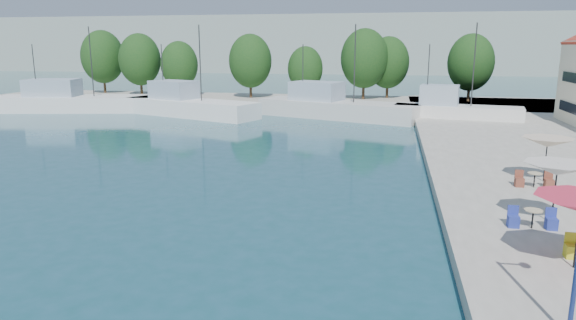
% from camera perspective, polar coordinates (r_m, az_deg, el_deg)
% --- Properties ---
extents(quay_far, '(90.00, 16.00, 0.60)m').
position_cam_1_polar(quay_far, '(68.62, 1.57, 6.45)').
color(quay_far, gray).
rests_on(quay_far, ground).
extents(hill_west, '(180.00, 40.00, 16.00)m').
position_cam_1_polar(hill_west, '(163.72, -0.47, 12.71)').
color(hill_west, '#8F9C93').
rests_on(hill_west, ground).
extents(hill_east, '(140.00, 40.00, 12.00)m').
position_cam_1_polar(hill_east, '(183.86, 23.26, 11.08)').
color(hill_east, '#8F9C93').
rests_on(hill_east, ground).
extents(trawler_01, '(19.74, 8.96, 10.20)m').
position_cam_1_polar(trawler_01, '(66.37, -22.67, 5.94)').
color(trawler_01, white).
rests_on(trawler_01, ground).
extents(trawler_02, '(16.77, 9.84, 10.20)m').
position_cam_1_polar(trawler_02, '(58.36, -11.08, 5.89)').
color(trawler_02, white).
rests_on(trawler_02, ground).
extents(trawler_03, '(18.24, 10.39, 10.20)m').
position_cam_1_polar(trawler_03, '(55.95, 5.19, 5.80)').
color(trawler_03, silver).
rests_on(trawler_03, ground).
extents(trawler_04, '(12.59, 5.20, 10.20)m').
position_cam_1_polar(trawler_04, '(54.19, 17.96, 5.02)').
color(trawler_04, silver).
rests_on(trawler_04, ground).
extents(tree_01, '(6.31, 6.31, 9.34)m').
position_cam_1_polar(tree_01, '(83.42, -19.91, 10.73)').
color(tree_01, '#3F2B19').
rests_on(tree_01, quay_far).
extents(tree_02, '(5.95, 5.95, 8.81)m').
position_cam_1_polar(tree_02, '(78.29, -16.15, 10.67)').
color(tree_02, '#3F2B19').
rests_on(tree_02, quay_far).
extents(tree_03, '(5.20, 5.20, 7.70)m').
position_cam_1_polar(tree_03, '(74.86, -11.99, 10.34)').
color(tree_03, '#3F2B19').
rests_on(tree_03, quay_far).
extents(tree_04, '(5.84, 5.84, 8.64)m').
position_cam_1_polar(tree_04, '(71.49, -4.21, 10.91)').
color(tree_04, '#3F2B19').
rests_on(tree_04, quay_far).
extents(tree_05, '(4.72, 4.72, 6.99)m').
position_cam_1_polar(tree_05, '(69.82, 1.93, 10.12)').
color(tree_05, '#3F2B19').
rests_on(tree_05, quay_far).
extents(tree_06, '(6.29, 6.29, 9.31)m').
position_cam_1_polar(tree_06, '(70.05, 8.48, 11.09)').
color(tree_06, '#3F2B19').
rests_on(tree_06, quay_far).
extents(tree_07, '(5.61, 5.61, 8.31)m').
position_cam_1_polar(tree_07, '(72.17, 11.07, 10.58)').
color(tree_07, '#3F2B19').
rests_on(tree_07, quay_far).
extents(tree_08, '(5.80, 5.80, 8.58)m').
position_cam_1_polar(tree_08, '(70.44, 19.65, 10.18)').
color(tree_08, '#3F2B19').
rests_on(tree_08, quay_far).
extents(umbrella_white, '(2.58, 2.58, 2.52)m').
position_cam_1_polar(umbrella_white, '(22.89, 27.75, -0.91)').
color(umbrella_white, black).
rests_on(umbrella_white, quay_right).
extents(umbrella_cream, '(2.60, 2.60, 2.36)m').
position_cam_1_polar(umbrella_cream, '(30.02, 26.88, 1.76)').
color(umbrella_cream, black).
rests_on(umbrella_cream, quay_right).
extents(cafe_table_02, '(1.82, 0.70, 0.76)m').
position_cam_1_polar(cafe_table_02, '(22.47, 25.51, -6.16)').
color(cafe_table_02, black).
rests_on(cafe_table_02, quay_right).
extents(cafe_table_03, '(1.82, 0.70, 0.76)m').
position_cam_1_polar(cafe_table_03, '(28.85, 25.67, -2.21)').
color(cafe_table_03, black).
rests_on(cafe_table_03, quay_right).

